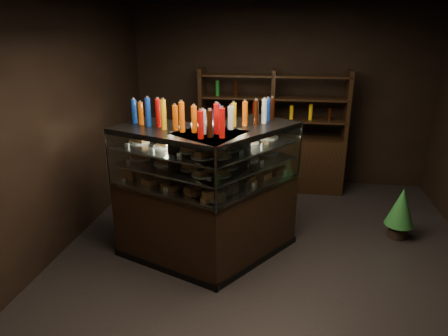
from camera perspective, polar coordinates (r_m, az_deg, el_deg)
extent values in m
plane|color=black|center=(5.13, 6.16, -11.42)|extent=(5.00, 5.00, 0.00)
cube|color=black|center=(6.99, 7.83, 10.08)|extent=(5.00, 0.02, 3.00)
cube|color=black|center=(2.21, 3.69, -11.10)|extent=(5.00, 0.02, 3.00)
cube|color=black|center=(5.27, -21.61, 5.80)|extent=(0.02, 5.00, 3.00)
cube|color=black|center=(4.79, 1.89, -7.33)|extent=(1.39, 1.57, 0.93)
cube|color=black|center=(4.99, 1.84, -11.68)|extent=(1.43, 1.62, 0.08)
cube|color=black|center=(4.40, 2.05, 5.42)|extent=(1.39, 1.57, 0.06)
cube|color=silver|center=(4.59, 1.96, -2.05)|extent=(1.31, 1.49, 0.02)
cube|color=silver|center=(4.52, 1.99, 0.53)|extent=(1.31, 1.49, 0.02)
cube|color=silver|center=(4.46, 2.02, 2.92)|extent=(1.31, 1.49, 0.02)
cube|color=white|center=(4.26, 5.65, 0.68)|extent=(0.82, 1.17, 0.66)
cylinder|color=silver|center=(4.82, 10.83, 2.67)|extent=(0.03, 0.03, 0.68)
cylinder|color=silver|center=(3.77, -1.21, -1.79)|extent=(0.03, 0.03, 0.68)
cube|color=black|center=(4.73, -6.29, -7.80)|extent=(1.58, 1.17, 0.93)
cube|color=black|center=(4.94, -6.11, -12.18)|extent=(1.63, 1.21, 0.08)
cube|color=black|center=(4.34, -6.82, 5.09)|extent=(1.58, 1.17, 0.06)
cube|color=silver|center=(4.53, -6.51, -2.47)|extent=(1.51, 1.10, 0.02)
cube|color=silver|center=(4.46, -6.62, 0.14)|extent=(1.51, 1.10, 0.02)
cube|color=silver|center=(4.39, -6.72, 2.56)|extent=(1.51, 1.10, 0.02)
cube|color=white|center=(4.15, -9.67, -0.01)|extent=(1.33, 0.52, 0.66)
cylinder|color=silver|center=(3.77, -1.21, -1.79)|extent=(0.03, 0.03, 0.68)
cylinder|color=silver|center=(4.63, -16.39, 1.51)|extent=(0.03, 0.03, 0.68)
cube|color=#B77E41|center=(4.16, -3.19, -3.86)|extent=(0.18, 0.20, 0.06)
cube|color=#B77E41|center=(4.35, -0.32, -2.74)|extent=(0.18, 0.20, 0.06)
cube|color=#B77E41|center=(4.56, 2.29, -1.72)|extent=(0.18, 0.20, 0.06)
cube|color=#B77E41|center=(4.77, 4.68, -0.78)|extent=(0.18, 0.20, 0.06)
cube|color=#B77E41|center=(4.99, 6.86, 0.08)|extent=(0.18, 0.20, 0.06)
cylinder|color=white|center=(4.15, -3.01, -0.99)|extent=(0.24, 0.24, 0.02)
cube|color=#B77E41|center=(4.14, -3.02, -0.54)|extent=(0.17, 0.19, 0.05)
cylinder|color=white|center=(4.39, 0.42, 0.20)|extent=(0.24, 0.24, 0.02)
cube|color=#B77E41|center=(4.37, 0.42, 0.62)|extent=(0.17, 0.19, 0.05)
cylinder|color=white|center=(4.64, 3.48, 1.26)|extent=(0.24, 0.24, 0.02)
cube|color=#B77E41|center=(4.63, 3.49, 1.66)|extent=(0.17, 0.19, 0.05)
cylinder|color=white|center=(4.91, 6.22, 2.20)|extent=(0.24, 0.24, 0.02)
cube|color=#B77E41|center=(4.90, 6.23, 2.59)|extent=(0.17, 0.19, 0.05)
cylinder|color=white|center=(4.08, -3.06, 1.60)|extent=(0.24, 0.24, 0.02)
cube|color=#B77E41|center=(4.07, -3.06, 2.06)|extent=(0.17, 0.19, 0.05)
cylinder|color=white|center=(4.32, 0.42, 2.66)|extent=(0.24, 0.24, 0.02)
cube|color=#B77E41|center=(4.31, 0.42, 3.10)|extent=(0.17, 0.19, 0.05)
cylinder|color=white|center=(4.58, 3.53, 3.59)|extent=(0.24, 0.24, 0.02)
cube|color=#B77E41|center=(4.57, 3.54, 4.01)|extent=(0.17, 0.19, 0.05)
cylinder|color=white|center=(4.85, 6.30, 4.42)|extent=(0.24, 0.24, 0.02)
cube|color=#B77E41|center=(4.84, 6.32, 4.81)|extent=(0.17, 0.19, 0.05)
cube|color=#B77E41|center=(4.86, -12.45, -0.81)|extent=(0.20, 0.15, 0.06)
cube|color=#B77E41|center=(4.67, -9.74, -1.46)|extent=(0.20, 0.15, 0.06)
cube|color=#B77E41|center=(4.49, -6.80, -2.16)|extent=(0.20, 0.15, 0.06)
cube|color=#B77E41|center=(4.33, -3.63, -2.91)|extent=(0.20, 0.15, 0.06)
cube|color=#B77E41|center=(4.18, -0.23, -3.70)|extent=(0.20, 0.15, 0.06)
cylinder|color=white|center=(4.78, -11.83, 1.42)|extent=(0.24, 0.24, 0.02)
cube|color=#B77E41|center=(4.77, -11.86, 1.81)|extent=(0.19, 0.14, 0.05)
cylinder|color=white|center=(4.56, -8.45, 0.73)|extent=(0.24, 0.24, 0.02)
cube|color=#B77E41|center=(4.54, -8.47, 1.14)|extent=(0.19, 0.14, 0.05)
cylinder|color=white|center=(4.35, -4.73, -0.04)|extent=(0.24, 0.24, 0.02)
cube|color=#B77E41|center=(4.34, -4.74, 0.39)|extent=(0.19, 0.14, 0.05)
cylinder|color=white|center=(4.16, -0.66, -0.88)|extent=(0.24, 0.24, 0.02)
cube|color=#B77E41|center=(4.15, -0.66, -0.43)|extent=(0.19, 0.14, 0.05)
cylinder|color=white|center=(4.72, -11.99, 3.69)|extent=(0.24, 0.24, 0.02)
cube|color=#B77E41|center=(4.71, -12.02, 4.09)|extent=(0.19, 0.14, 0.05)
cylinder|color=white|center=(4.50, -8.57, 3.10)|extent=(0.24, 0.24, 0.02)
cube|color=#B77E41|center=(4.49, -8.59, 3.52)|extent=(0.19, 0.14, 0.05)
cylinder|color=white|center=(4.29, -4.80, 2.44)|extent=(0.24, 0.24, 0.02)
cube|color=#B77E41|center=(4.28, -4.81, 2.88)|extent=(0.19, 0.14, 0.05)
cylinder|color=white|center=(4.10, -0.67, 1.70)|extent=(0.24, 0.24, 0.02)
cube|color=#B77E41|center=(4.09, -0.67, 2.16)|extent=(0.19, 0.14, 0.05)
cylinder|color=#B20C0A|center=(3.95, -3.75, 6.29)|extent=(0.06, 0.06, 0.28)
cylinder|color=silver|center=(3.92, -3.80, 8.42)|extent=(0.03, 0.03, 0.02)
cylinder|color=#147223|center=(4.03, -2.49, 6.57)|extent=(0.06, 0.06, 0.28)
cylinder|color=silver|center=(4.00, -2.53, 8.67)|extent=(0.03, 0.03, 0.02)
cylinder|color=yellow|center=(4.11, -1.28, 6.85)|extent=(0.06, 0.06, 0.28)
cylinder|color=silver|center=(4.08, -1.30, 8.90)|extent=(0.03, 0.03, 0.02)
cylinder|color=#0F38B2|center=(4.19, -0.12, 7.11)|extent=(0.06, 0.06, 0.28)
cylinder|color=silver|center=(4.16, -0.12, 9.12)|extent=(0.03, 0.03, 0.02)
cylinder|color=silver|center=(4.28, 1.00, 7.35)|extent=(0.06, 0.06, 0.28)
cylinder|color=silver|center=(4.25, 1.01, 9.33)|extent=(0.03, 0.03, 0.02)
cylinder|color=#D8590A|center=(4.37, 2.08, 7.59)|extent=(0.06, 0.06, 0.28)
cylinder|color=silver|center=(4.34, 2.10, 9.53)|extent=(0.03, 0.03, 0.02)
cylinder|color=black|center=(4.45, 3.11, 7.81)|extent=(0.06, 0.06, 0.28)
cylinder|color=silver|center=(4.42, 3.15, 9.71)|extent=(0.03, 0.03, 0.02)
cylinder|color=#B20C0A|center=(4.54, 4.11, 8.02)|extent=(0.06, 0.06, 0.28)
cylinder|color=silver|center=(4.51, 4.15, 9.89)|extent=(0.03, 0.03, 0.02)
cylinder|color=#147223|center=(4.63, 5.07, 8.22)|extent=(0.06, 0.06, 0.28)
cylinder|color=silver|center=(4.61, 5.12, 10.05)|extent=(0.03, 0.03, 0.02)
cylinder|color=yellow|center=(4.72, 5.99, 8.41)|extent=(0.06, 0.06, 0.28)
cylinder|color=silver|center=(4.70, 6.05, 10.21)|extent=(0.03, 0.03, 0.02)
cylinder|color=#0F38B2|center=(4.82, 6.88, 8.60)|extent=(0.06, 0.06, 0.28)
cylinder|color=silver|center=(4.79, 6.95, 10.36)|extent=(0.03, 0.03, 0.02)
cylinder|color=#B20C0A|center=(4.68, -12.82, 7.93)|extent=(0.06, 0.06, 0.28)
cylinder|color=silver|center=(4.65, -12.96, 9.74)|extent=(0.03, 0.03, 0.02)
cylinder|color=#147223|center=(4.60, -11.72, 7.82)|extent=(0.06, 0.06, 0.28)
cylinder|color=silver|center=(4.57, -11.85, 9.66)|extent=(0.03, 0.03, 0.02)
cylinder|color=yellow|center=(4.52, -10.58, 7.69)|extent=(0.06, 0.06, 0.28)
cylinder|color=silver|center=(4.50, -10.69, 9.56)|extent=(0.03, 0.03, 0.02)
cylinder|color=#0F38B2|center=(4.45, -9.39, 7.56)|extent=(0.06, 0.06, 0.28)
cylinder|color=silver|center=(4.42, -9.50, 9.47)|extent=(0.03, 0.03, 0.02)
cylinder|color=silver|center=(4.37, -8.17, 7.43)|extent=(0.06, 0.06, 0.28)
cylinder|color=silver|center=(4.35, -8.27, 9.36)|extent=(0.03, 0.03, 0.02)
cylinder|color=#D8590A|center=(4.30, -6.91, 7.28)|extent=(0.06, 0.06, 0.28)
cylinder|color=silver|center=(4.27, -7.00, 9.25)|extent=(0.03, 0.03, 0.02)
cylinder|color=black|center=(4.23, -5.61, 7.13)|extent=(0.06, 0.06, 0.28)
cylinder|color=silver|center=(4.20, -5.68, 9.12)|extent=(0.03, 0.03, 0.02)
cylinder|color=#B20C0A|center=(4.17, -4.27, 6.96)|extent=(0.06, 0.06, 0.28)
cylinder|color=silver|center=(4.14, -4.32, 8.99)|extent=(0.03, 0.03, 0.02)
cylinder|color=#147223|center=(4.10, -2.88, 6.79)|extent=(0.06, 0.06, 0.28)
cylinder|color=silver|center=(4.07, -2.92, 8.85)|extent=(0.03, 0.03, 0.02)
cylinder|color=yellow|center=(4.04, -1.45, 6.61)|extent=(0.06, 0.06, 0.28)
cylinder|color=silver|center=(4.01, -1.47, 8.70)|extent=(0.03, 0.03, 0.02)
cylinder|color=#0F38B2|center=(3.98, 0.02, 6.42)|extent=(0.06, 0.06, 0.28)
cylinder|color=silver|center=(3.95, 0.02, 8.54)|extent=(0.03, 0.03, 0.02)
cylinder|color=black|center=(5.79, 23.53, -8.21)|extent=(0.24, 0.24, 0.18)
cone|color=#185521|center=(5.65, 24.00, -5.10)|extent=(0.36, 0.36, 0.51)
cone|color=#185521|center=(5.59, 24.23, -3.54)|extent=(0.28, 0.28, 0.35)
cube|color=black|center=(6.81, 6.66, 0.76)|extent=(2.39, 0.45, 0.90)
cube|color=black|center=(6.69, -3.14, 9.38)|extent=(0.06, 0.38, 1.10)
cube|color=black|center=(6.56, 7.00, 9.06)|extent=(0.06, 0.38, 1.10)
cube|color=black|center=(6.63, 17.21, 8.45)|extent=(0.06, 0.38, 1.10)
cube|color=black|center=(6.61, 6.92, 6.93)|extent=(2.34, 0.40, 0.03)
cube|color=black|center=(6.54, 7.04, 9.92)|extent=(2.34, 0.40, 0.03)
cube|color=black|center=(6.49, 7.17, 12.96)|extent=(2.34, 0.40, 0.03)
cylinder|color=#B20C0A|center=(6.67, -0.93, 8.27)|extent=(0.06, 0.06, 0.22)
cylinder|color=#147223|center=(6.63, 1.67, 8.20)|extent=(0.06, 0.06, 0.22)
cylinder|color=yellow|center=(6.60, 4.31, 8.10)|extent=(0.06, 0.06, 0.22)
cylinder|color=#0F38B2|center=(6.58, 6.96, 7.99)|extent=(0.06, 0.06, 0.22)
cylinder|color=silver|center=(6.58, 9.61, 7.86)|extent=(0.06, 0.06, 0.22)
cylinder|color=#D8590A|center=(6.60, 12.26, 7.71)|extent=(0.06, 0.06, 0.22)
cylinder|color=black|center=(6.62, 14.89, 7.55)|extent=(0.06, 0.06, 0.22)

